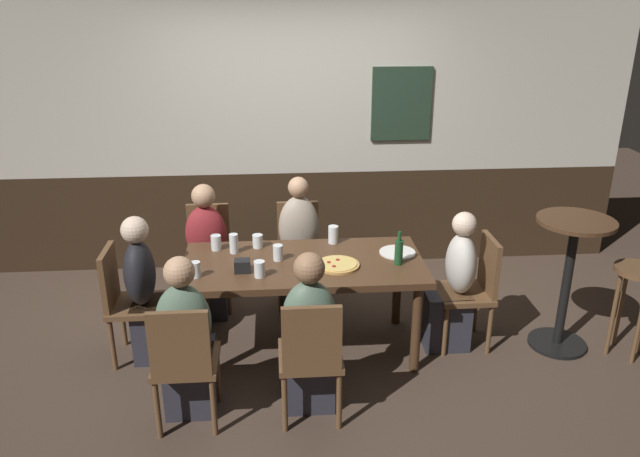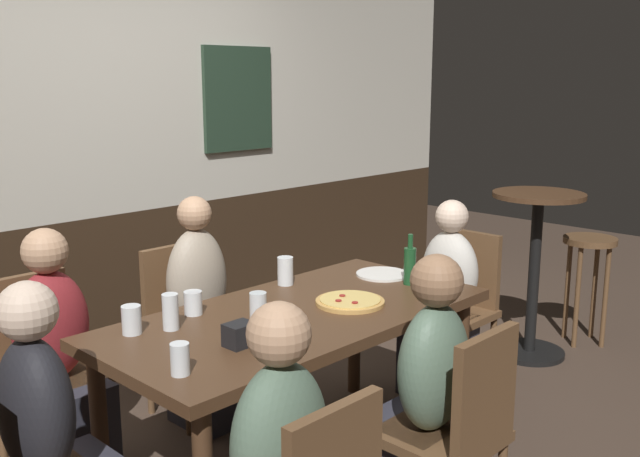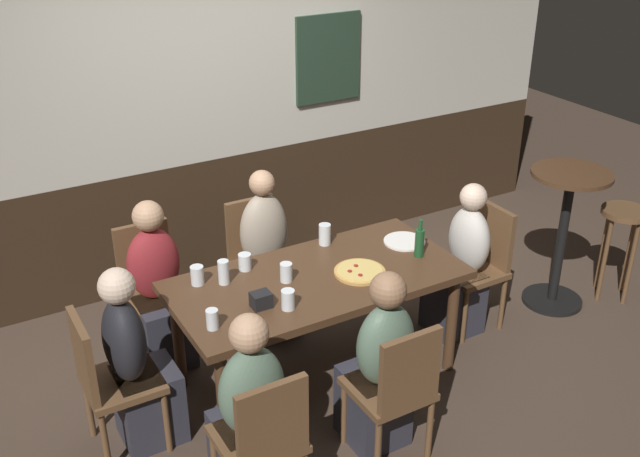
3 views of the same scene
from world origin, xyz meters
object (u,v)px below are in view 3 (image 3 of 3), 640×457
at_px(chair_head_west, 107,377).
at_px(person_mid_near, 379,373).
at_px(person_left_near, 250,422).
at_px(beer_glass_half, 212,320).
at_px(person_head_east, 461,271).
at_px(pint_glass_pale, 197,276).
at_px(chair_left_far, 151,282).
at_px(pint_glass_stout, 224,274).
at_px(highball_clear, 245,263).
at_px(pint_glass_amber, 286,273).
at_px(plate_white_large, 404,241).
at_px(tumbler_short, 325,235).
at_px(pizza, 360,272).
at_px(chair_mid_far, 258,254).
at_px(chair_head_east, 480,260).
at_px(person_mid_far, 268,265).
at_px(tumbler_water, 288,300).
at_px(chair_left_near, 264,438).
at_px(person_head_west, 137,371).
at_px(condiment_caddy, 261,300).
at_px(side_bar_table, 563,228).
at_px(dining_table, 317,288).
at_px(person_left_far, 159,297).
at_px(beer_bottle_green, 419,242).
at_px(bar_stool, 622,229).
at_px(chair_mid_near, 396,386).

distance_m(chair_head_west, person_mid_near, 1.47).
xyz_separation_m(person_left_near, beer_glass_half, (0.02, 0.48, 0.32)).
xyz_separation_m(person_head_east, pint_glass_pale, (-1.79, 0.28, 0.34)).
bearing_deg(chair_left_far, chair_head_west, -121.71).
bearing_deg(pint_glass_stout, highball_clear, 26.90).
distance_m(pint_glass_amber, plate_white_large, 0.90).
distance_m(tumbler_short, plate_white_large, 0.53).
bearing_deg(tumbler_short, pizza, -91.20).
distance_m(chair_mid_far, chair_left_far, 0.78).
bearing_deg(chair_head_east, highball_clear, 169.70).
height_order(highball_clear, pint_glass_stout, pint_glass_stout).
height_order(person_mid_far, tumbler_water, person_mid_far).
bearing_deg(chair_head_west, person_head_east, 0.00).
xyz_separation_m(chair_left_near, pizza, (1.02, 0.75, 0.26)).
height_order(chair_head_west, person_mid_far, person_mid_far).
height_order(person_head_west, pizza, person_head_west).
distance_m(person_left_near, pizza, 1.21).
bearing_deg(condiment_caddy, highball_clear, 76.88).
relative_size(person_head_east, side_bar_table, 1.04).
distance_m(person_head_east, tumbler_short, 1.01).
xyz_separation_m(tumbler_short, pint_glass_stout, (-0.77, -0.13, 0.00)).
height_order(dining_table, person_left_near, person_left_near).
distance_m(plate_white_large, condiment_caddy, 1.18).
height_order(person_left_near, plate_white_large, person_left_near).
relative_size(highball_clear, pint_glass_amber, 0.88).
height_order(dining_table, pint_glass_pale, pint_glass_pale).
height_order(dining_table, person_left_far, person_left_far).
height_order(person_head_west, person_left_near, person_left_near).
bearing_deg(tumbler_short, pint_glass_amber, -145.88).
bearing_deg(pint_glass_stout, dining_table, -21.99).
distance_m(chair_mid_far, beer_bottle_green, 1.21).
height_order(highball_clear, pint_glass_amber, pint_glass_amber).
xyz_separation_m(chair_left_far, person_left_far, (0.00, -0.16, -0.02)).
bearing_deg(person_head_east, chair_head_west, 180.00).
relative_size(chair_left_near, person_left_near, 0.78).
xyz_separation_m(person_mid_near, tumbler_water, (-0.31, 0.45, 0.32)).
xyz_separation_m(chair_mid_far, chair_head_east, (1.30, -0.84, 0.00)).
bearing_deg(pizza, bar_stool, -4.02).
distance_m(chair_head_west, side_bar_table, 3.28).
bearing_deg(highball_clear, chair_head_east, -10.30).
distance_m(person_left_near, bar_stool, 3.23).
relative_size(person_mid_near, tumbler_water, 9.71).
bearing_deg(chair_mid_near, chair_head_east, 33.03).
bearing_deg(person_head_east, tumbler_short, 158.80).
relative_size(chair_left_far, tumbler_water, 7.60).
height_order(dining_table, person_head_east, person_head_east).
distance_m(person_head_west, person_head_east, 2.27).
bearing_deg(pint_glass_pale, beer_glass_half, -102.13).
xyz_separation_m(condiment_caddy, bar_stool, (2.86, -0.11, -0.22)).
bearing_deg(person_head_east, chair_mid_near, -143.33).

